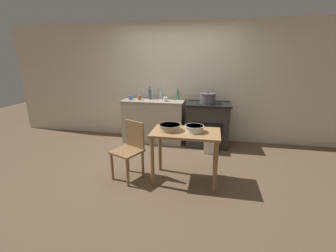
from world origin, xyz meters
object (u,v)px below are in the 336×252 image
at_px(cup_center, 165,99).
at_px(cup_center_right, 140,98).
at_px(chair, 130,148).
at_px(stock_pot, 208,98).
at_px(flour_sack, 210,144).
at_px(cup_center_left, 131,98).
at_px(stove, 208,124).
at_px(mixing_bowl_small, 194,128).
at_px(bottle_far_left, 178,95).
at_px(bottle_mid_left, 161,94).
at_px(mixing_bowl_large, 170,127).
at_px(bottle_left, 150,94).
at_px(work_table, 186,141).

bearing_deg(cup_center, cup_center_right, 171.36).
height_order(chair, stock_pot, stock_pot).
height_order(flour_sack, cup_center, cup_center).
bearing_deg(flour_sack, cup_center_left, 166.65).
xyz_separation_m(stove, mixing_bowl_small, (-0.17, -1.57, 0.38)).
relative_size(stock_pot, bottle_far_left, 1.30).
bearing_deg(flour_sack, cup_center_right, 164.26).
xyz_separation_m(bottle_mid_left, cup_center, (0.18, -0.35, -0.04)).
bearing_deg(cup_center, stock_pot, 2.65).
bearing_deg(mixing_bowl_small, mixing_bowl_large, -179.86).
distance_m(chair, mixing_bowl_large, 0.71).
bearing_deg(bottle_left, work_table, -59.21).
distance_m(mixing_bowl_large, bottle_far_left, 1.77).
height_order(mixing_bowl_large, cup_center_left, cup_center_left).
bearing_deg(flour_sack, stove, 98.11).
bearing_deg(mixing_bowl_large, stove, 71.50).
bearing_deg(mixing_bowl_small, flour_sack, 78.19).
height_order(stove, flour_sack, stove).
relative_size(bottle_left, cup_center_right, 3.16).
height_order(mixing_bowl_small, cup_center_right, cup_center_right).
relative_size(stock_pot, cup_center, 3.39).
distance_m(stock_pot, bottle_left, 1.27).
xyz_separation_m(work_table, cup_center_left, (-1.40, 1.53, 0.33)).
height_order(stove, mixing_bowl_small, stove).
relative_size(stove, chair, 1.03).
xyz_separation_m(mixing_bowl_small, bottle_far_left, (-0.52, 1.75, 0.19)).
bearing_deg(bottle_far_left, bottle_left, -171.96).
relative_size(flour_sack, bottle_far_left, 1.56).
height_order(chair, cup_center_right, cup_center_right).
xyz_separation_m(stove, cup_center_right, (-1.49, -0.02, 0.51)).
bearing_deg(cup_center, mixing_bowl_large, -75.69).
bearing_deg(bottle_left, cup_center_right, -150.37).
bearing_deg(cup_center_right, bottle_left, 29.63).
distance_m(cup_center, cup_center_right, 0.60).
bearing_deg(mixing_bowl_large, flour_sack, 62.03).
bearing_deg(stove, bottle_far_left, 165.17).
bearing_deg(chair, cup_center_right, 126.98).
height_order(mixing_bowl_large, bottle_far_left, bottle_far_left).
height_order(stove, bottle_left, bottle_left).
xyz_separation_m(chair, bottle_mid_left, (0.05, 1.88, 0.54)).
distance_m(bottle_left, cup_center, 0.44).
bearing_deg(cup_center, flour_sack, -19.89).
bearing_deg(cup_center, work_table, -67.46).
bearing_deg(bottle_far_left, stock_pot, -20.91).
height_order(work_table, flour_sack, work_table).
xyz_separation_m(stock_pot, bottle_far_left, (-0.66, 0.25, 0.01)).
relative_size(stock_pot, mixing_bowl_small, 1.18).
relative_size(work_table, bottle_far_left, 3.98).
bearing_deg(stove, bottle_mid_left, 167.22).
relative_size(work_table, bottle_left, 3.44).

